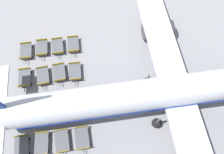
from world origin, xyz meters
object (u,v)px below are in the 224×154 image
(baggage_dolly_row_mid_a_col_c, at_px, (42,108))
(baggage_dolly_row_far_col_c, at_px, (77,103))
(baggage_dolly_row_mid_b_col_a, at_px, (58,47))
(baggage_dolly_row_mid_b_col_b, at_px, (59,73))
(baggage_dolly_row_mid_a_col_a, at_px, (42,48))
(baggage_dolly_row_near_col_a, at_px, (26,51))
(baggage_dolly_row_near_col_b, at_px, (25,78))
(baggage_dolly_row_far_col_b, at_px, (75,72))
(baggage_dolly_row_near_col_d, at_px, (22,147))
(baggage_dolly_row_mid_a_col_d, at_px, (42,144))
(baggage_dolly_row_far_col_d, at_px, (82,138))
(baggage_dolly_row_mid_b_col_c, at_px, (61,104))
(baggage_dolly_row_mid_a_col_b, at_px, (43,76))
(baggage_dolly_row_near_col_c, at_px, (24,111))
(airplane, at_px, (187,90))
(baggage_dolly_row_mid_b_col_d, at_px, (62,141))
(baggage_dolly_row_far_col_a, at_px, (73,45))

(baggage_dolly_row_mid_a_col_c, distance_m, baggage_dolly_row_far_col_c, 4.19)
(baggage_dolly_row_mid_b_col_a, distance_m, baggage_dolly_row_mid_b_col_b, 4.06)
(baggage_dolly_row_mid_b_col_b, bearing_deg, baggage_dolly_row_mid_a_col_a, -158.88)
(baggage_dolly_row_near_col_a, relative_size, baggage_dolly_row_near_col_b, 1.00)
(baggage_dolly_row_far_col_b, bearing_deg, baggage_dolly_row_mid_a_col_a, -142.42)
(baggage_dolly_row_near_col_d, bearing_deg, baggage_dolly_row_mid_a_col_c, 145.16)
(baggage_dolly_row_mid_a_col_d, relative_size, baggage_dolly_row_far_col_d, 1.01)
(baggage_dolly_row_mid_b_col_c, xyz_separation_m, baggage_dolly_row_far_col_c, (0.36, 1.92, 0.00))
(baggage_dolly_row_mid_a_col_b, relative_size, baggage_dolly_row_mid_b_col_c, 0.99)
(baggage_dolly_row_near_col_a, relative_size, baggage_dolly_row_far_col_d, 1.00)
(baggage_dolly_row_mid_a_col_a, distance_m, baggage_dolly_row_mid_a_col_c, 8.54)
(baggage_dolly_row_near_col_a, bearing_deg, baggage_dolly_row_mid_a_col_a, 88.84)
(baggage_dolly_row_mid_b_col_b, xyz_separation_m, baggage_dolly_row_far_col_c, (4.51, 1.46, 0.00))
(baggage_dolly_row_near_col_a, bearing_deg, baggage_dolly_row_near_col_b, -7.44)
(baggage_dolly_row_near_col_b, height_order, baggage_dolly_row_mid_a_col_d, same)
(baggage_dolly_row_mid_a_col_b, distance_m, baggage_dolly_row_far_col_b, 4.06)
(baggage_dolly_row_near_col_c, height_order, baggage_dolly_row_mid_b_col_b, same)
(baggage_dolly_row_near_col_d, bearing_deg, baggage_dolly_row_mid_b_col_b, 145.97)
(baggage_dolly_row_near_col_c, relative_size, baggage_dolly_row_mid_a_col_a, 0.99)
(baggage_dolly_row_mid_a_col_d, bearing_deg, baggage_dolly_row_mid_a_col_a, 172.87)
(baggage_dolly_row_far_col_b, bearing_deg, baggage_dolly_row_mid_a_col_d, -33.75)
(baggage_dolly_row_mid_b_col_a, bearing_deg, baggage_dolly_row_mid_a_col_a, -98.31)
(baggage_dolly_row_mid_b_col_a, relative_size, baggage_dolly_row_mid_b_col_c, 1.00)
(airplane, relative_size, baggage_dolly_row_mid_b_col_c, 14.38)
(baggage_dolly_row_near_col_b, bearing_deg, baggage_dolly_row_far_col_b, 82.67)
(baggage_dolly_row_mid_a_col_c, height_order, baggage_dolly_row_mid_a_col_d, same)
(baggage_dolly_row_mid_a_col_d, xyz_separation_m, baggage_dolly_row_far_col_b, (-7.79, 5.20, 0.00))
(baggage_dolly_row_mid_a_col_d, bearing_deg, baggage_dolly_row_mid_b_col_d, 82.27)
(baggage_dolly_row_far_col_a, bearing_deg, baggage_dolly_row_mid_b_col_d, -16.09)
(baggage_dolly_row_near_col_c, height_order, baggage_dolly_row_mid_a_col_d, same)
(baggage_dolly_row_mid_b_col_b, bearing_deg, airplane, 62.13)
(baggage_dolly_row_mid_b_col_b, xyz_separation_m, baggage_dolly_row_mid_b_col_d, (8.47, -1.02, 0.00))
(baggage_dolly_row_mid_b_col_b, distance_m, baggage_dolly_row_mid_b_col_c, 4.18)
(baggage_dolly_row_near_col_a, bearing_deg, baggage_dolly_row_mid_a_col_d, 2.55)
(baggage_dolly_row_mid_b_col_c, distance_m, baggage_dolly_row_far_col_d, 4.87)
(baggage_dolly_row_mid_a_col_b, relative_size, baggage_dolly_row_mid_b_col_d, 1.00)
(baggage_dolly_row_mid_a_col_c, relative_size, baggage_dolly_row_far_col_a, 0.99)
(baggage_dolly_row_near_col_d, height_order, baggage_dolly_row_mid_b_col_a, same)
(baggage_dolly_row_far_col_b, bearing_deg, baggage_dolly_row_mid_a_col_c, -51.24)
(airplane, height_order, baggage_dolly_row_mid_a_col_b, airplane)
(baggage_dolly_row_near_col_c, xyz_separation_m, baggage_dolly_row_mid_a_col_a, (-8.22, 3.08, 0.00))
(baggage_dolly_row_near_col_c, height_order, baggage_dolly_row_far_col_a, same)
(baggage_dolly_row_mid_a_col_c, bearing_deg, baggage_dolly_row_mid_b_col_b, 146.72)
(baggage_dolly_row_mid_a_col_a, distance_m, baggage_dolly_row_far_col_a, 4.23)
(baggage_dolly_row_far_col_b, relative_size, baggage_dolly_row_far_col_d, 1.01)
(baggage_dolly_row_near_col_c, xyz_separation_m, baggage_dolly_row_far_col_d, (4.87, 5.93, 0.00))
(baggage_dolly_row_mid_a_col_c, distance_m, baggage_dolly_row_mid_b_col_d, 4.66)
(baggage_dolly_row_near_col_d, relative_size, baggage_dolly_row_mid_b_col_b, 1.00)
(baggage_dolly_row_mid_a_col_a, distance_m, baggage_dolly_row_far_col_b, 5.96)
(baggage_dolly_row_mid_b_col_c, distance_m, baggage_dolly_row_far_col_c, 1.96)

